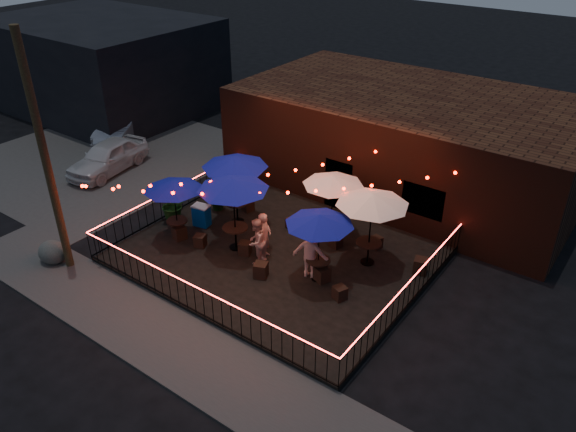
% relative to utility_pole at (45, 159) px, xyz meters
% --- Properties ---
extents(ground, '(110.00, 110.00, 0.00)m').
position_rel_utility_pole_xyz_m(ground, '(5.40, 2.60, -4.00)').
color(ground, black).
rests_on(ground, ground).
extents(patio, '(10.00, 8.00, 0.15)m').
position_rel_utility_pole_xyz_m(patio, '(5.40, 4.60, -3.92)').
color(patio, black).
rests_on(patio, ground).
extents(sidewalk, '(18.00, 2.50, 0.05)m').
position_rel_utility_pole_xyz_m(sidewalk, '(5.40, -0.65, -3.98)').
color(sidewalk, '#43403E').
rests_on(sidewalk, ground).
extents(parking_lot, '(11.00, 12.00, 0.02)m').
position_rel_utility_pole_xyz_m(parking_lot, '(-6.60, 6.60, -3.99)').
color(parking_lot, '#43403E').
rests_on(parking_lot, ground).
extents(brick_building, '(14.00, 8.00, 4.00)m').
position_rel_utility_pole_xyz_m(brick_building, '(6.40, 12.59, -2.00)').
color(brick_building, '#38190F').
rests_on(brick_building, ground).
extents(background_building, '(12.00, 9.00, 5.00)m').
position_rel_utility_pole_xyz_m(background_building, '(-12.60, 11.60, -1.50)').
color(background_building, black).
rests_on(background_building, ground).
extents(utility_pole, '(0.26, 0.26, 8.00)m').
position_rel_utility_pole_xyz_m(utility_pole, '(0.00, 0.00, 0.00)').
color(utility_pole, '#352716').
rests_on(utility_pole, ground).
extents(fence_front, '(10.00, 0.04, 1.04)m').
position_rel_utility_pole_xyz_m(fence_front, '(5.40, 0.60, -3.34)').
color(fence_front, black).
rests_on(fence_front, patio).
extents(fence_left, '(0.04, 8.00, 1.04)m').
position_rel_utility_pole_xyz_m(fence_left, '(0.40, 4.60, -3.34)').
color(fence_left, black).
rests_on(fence_left, patio).
extents(fence_right, '(0.04, 8.00, 1.04)m').
position_rel_utility_pole_xyz_m(fence_right, '(10.40, 4.60, -3.34)').
color(fence_right, black).
rests_on(fence_right, patio).
extents(festoon_lights, '(10.02, 8.72, 1.32)m').
position_rel_utility_pole_xyz_m(festoon_lights, '(4.39, 4.30, -1.48)').
color(festoon_lights, '#F90D00').
rests_on(festoon_lights, ground).
extents(cafe_table_0, '(2.45, 2.45, 2.30)m').
position_rel_utility_pole_xyz_m(cafe_table_0, '(1.85, 3.34, -1.75)').
color(cafe_table_0, black).
rests_on(cafe_table_0, patio).
extents(cafe_table_1, '(2.79, 2.79, 2.70)m').
position_rel_utility_pole_xyz_m(cafe_table_1, '(2.86, 5.48, -1.39)').
color(cafe_table_1, black).
rests_on(cafe_table_1, patio).
extents(cafe_table_2, '(2.58, 2.58, 2.72)m').
position_rel_utility_pole_xyz_m(cafe_table_2, '(4.01, 4.06, -1.37)').
color(cafe_table_2, black).
rests_on(cafe_table_2, patio).
extents(cafe_table_3, '(2.89, 2.89, 2.41)m').
position_rel_utility_pole_xyz_m(cafe_table_3, '(6.26, 6.79, -1.65)').
color(cafe_table_3, black).
rests_on(cafe_table_3, patio).
extents(cafe_table_4, '(2.82, 2.82, 2.41)m').
position_rel_utility_pole_xyz_m(cafe_table_4, '(7.38, 4.22, -1.65)').
color(cafe_table_4, black).
rests_on(cafe_table_4, patio).
extents(cafe_table_5, '(2.60, 2.60, 2.65)m').
position_rel_utility_pole_xyz_m(cafe_table_5, '(8.24, 5.99, -1.43)').
color(cafe_table_5, black).
rests_on(cafe_table_5, patio).
extents(bistro_chair_0, '(0.53, 0.53, 0.51)m').
position_rel_utility_pole_xyz_m(bistro_chair_0, '(1.95, 3.31, -3.60)').
color(bistro_chair_0, black).
rests_on(bistro_chair_0, patio).
extents(bistro_chair_1, '(0.48, 0.48, 0.44)m').
position_rel_utility_pole_xyz_m(bistro_chair_1, '(2.91, 3.37, -3.63)').
color(bistro_chair_1, black).
rests_on(bistro_chair_1, patio).
extents(bistro_chair_2, '(0.42, 0.42, 0.41)m').
position_rel_utility_pole_xyz_m(bistro_chair_2, '(1.45, 6.40, -3.64)').
color(bistro_chair_2, black).
rests_on(bistro_chair_2, patio).
extents(bistro_chair_3, '(0.49, 0.49, 0.47)m').
position_rel_utility_pole_xyz_m(bistro_chair_3, '(2.62, 6.38, -3.61)').
color(bistro_chair_3, black).
rests_on(bistro_chair_3, patio).
extents(bistro_chair_4, '(0.52, 0.52, 0.47)m').
position_rel_utility_pole_xyz_m(bistro_chair_4, '(4.53, 3.93, -3.61)').
color(bistro_chair_4, black).
rests_on(bistro_chair_4, patio).
extents(bistro_chair_5, '(0.55, 0.55, 0.50)m').
position_rel_utility_pole_xyz_m(bistro_chair_5, '(5.80, 3.22, -3.60)').
color(bistro_chair_5, black).
rests_on(bistro_chair_5, patio).
extents(bistro_chair_6, '(0.46, 0.46, 0.42)m').
position_rel_utility_pole_xyz_m(bistro_chair_6, '(4.83, 6.28, -3.64)').
color(bistro_chair_6, black).
rests_on(bistro_chair_6, patio).
extents(bistro_chair_7, '(0.43, 0.43, 0.44)m').
position_rel_utility_pole_xyz_m(bistro_chair_7, '(6.83, 6.20, -3.63)').
color(bistro_chair_7, black).
rests_on(bistro_chair_7, patio).
extents(bistro_chair_8, '(0.53, 0.53, 0.50)m').
position_rel_utility_pole_xyz_m(bistro_chair_8, '(7.54, 4.21, -3.60)').
color(bistro_chair_8, black).
rests_on(bistro_chair_8, patio).
extents(bistro_chair_9, '(0.48, 0.48, 0.44)m').
position_rel_utility_pole_xyz_m(bistro_chair_9, '(8.50, 3.75, -3.63)').
color(bistro_chair_9, black).
rests_on(bistro_chair_9, patio).
extents(bistro_chair_10, '(0.44, 0.44, 0.42)m').
position_rel_utility_pole_xyz_m(bistro_chair_10, '(8.02, 7.00, -3.64)').
color(bistro_chair_10, black).
rests_on(bistro_chair_10, patio).
extents(bistro_chair_11, '(0.54, 0.54, 0.52)m').
position_rel_utility_pole_xyz_m(bistro_chair_11, '(9.93, 6.53, -3.59)').
color(bistro_chair_11, black).
rests_on(bistro_chair_11, patio).
extents(patron_a, '(0.61, 0.73, 1.72)m').
position_rel_utility_pole_xyz_m(patron_a, '(5.21, 4.20, -2.99)').
color(patron_a, tan).
rests_on(patron_a, patio).
extents(patron_b, '(0.75, 0.89, 1.65)m').
position_rel_utility_pole_xyz_m(patron_b, '(5.16, 3.81, -3.03)').
color(patron_b, tan).
rests_on(patron_b, patio).
extents(patron_c, '(1.38, 1.00, 1.92)m').
position_rel_utility_pole_xyz_m(patron_c, '(7.08, 4.21, -2.89)').
color(patron_c, tan).
rests_on(patron_c, patio).
extents(potted_shrub_a, '(1.44, 1.34, 1.29)m').
position_rel_utility_pole_xyz_m(potted_shrub_a, '(0.80, 4.14, -3.20)').
color(potted_shrub_a, '#10410E').
rests_on(potted_shrub_a, patio).
extents(potted_shrub_b, '(0.92, 0.85, 1.36)m').
position_rel_utility_pole_xyz_m(potted_shrub_b, '(1.68, 5.77, -3.17)').
color(potted_shrub_b, '#19350E').
rests_on(potted_shrub_b, patio).
extents(potted_shrub_c, '(0.80, 0.80, 1.39)m').
position_rel_utility_pole_xyz_m(potted_shrub_c, '(0.80, 7.53, -3.16)').
color(potted_shrub_c, '#0E3E0C').
rests_on(potted_shrub_c, patio).
extents(cooler, '(0.71, 0.56, 0.84)m').
position_rel_utility_pole_xyz_m(cooler, '(1.95, 4.48, -3.42)').
color(cooler, '#0649B5').
rests_on(cooler, patio).
extents(boulder, '(1.08, 0.95, 0.76)m').
position_rel_utility_pole_xyz_m(boulder, '(-0.67, -0.17, -3.62)').
color(boulder, '#464641').
rests_on(boulder, ground).
extents(car_white, '(2.35, 4.40, 1.42)m').
position_rel_utility_pole_xyz_m(car_white, '(-5.03, 5.68, -3.29)').
color(car_white, silver).
rests_on(car_white, ground).
extents(car_silver, '(3.40, 4.77, 1.49)m').
position_rel_utility_pole_xyz_m(car_silver, '(-7.59, 8.75, -3.25)').
color(car_silver, '#9A9AA2').
rests_on(car_silver, ground).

